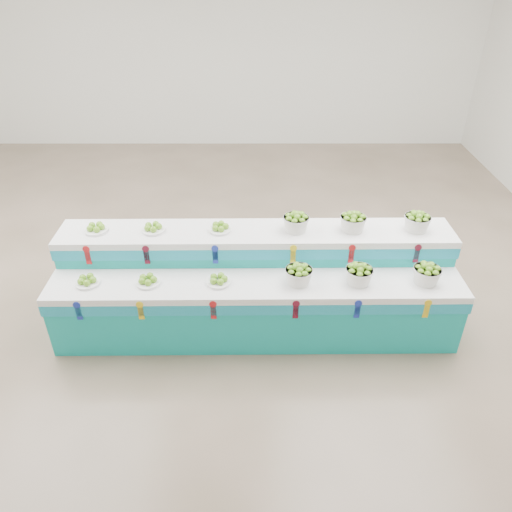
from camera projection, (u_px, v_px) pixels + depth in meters
name	position (u px, v px, depth m)	size (l,w,h in m)	color
ground	(201.00, 283.00, 6.00)	(10.00, 10.00, 0.00)	brown
back_wall	(220.00, 41.00, 9.12)	(10.00, 10.00, 0.00)	silver
display_stand	(256.00, 285.00, 5.10)	(4.15, 1.07, 1.02)	#13A29D
plate_lower_left	(87.00, 280.00, 4.74)	(0.24, 0.24, 0.09)	white
plate_lower_mid	(148.00, 280.00, 4.74)	(0.24, 0.24, 0.09)	white
plate_lower_right	(218.00, 279.00, 4.75)	(0.24, 0.24, 0.09)	white
basket_lower_left	(299.00, 274.00, 4.72)	(0.27, 0.27, 0.20)	silver
basket_lower_mid	(359.00, 274.00, 4.73)	(0.27, 0.27, 0.20)	silver
basket_lower_right	(427.00, 274.00, 4.73)	(0.27, 0.27, 0.20)	silver
plate_upper_left	(96.00, 227.00, 5.01)	(0.24, 0.24, 0.09)	white
plate_upper_mid	(153.00, 227.00, 5.01)	(0.24, 0.24, 0.09)	white
plate_upper_right	(220.00, 227.00, 5.02)	(0.24, 0.24, 0.09)	white
basket_upper_left	(296.00, 222.00, 4.99)	(0.27, 0.27, 0.20)	silver
basket_upper_mid	(353.00, 222.00, 5.00)	(0.27, 0.27, 0.20)	silver
basket_upper_right	(417.00, 221.00, 5.00)	(0.27, 0.27, 0.20)	silver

